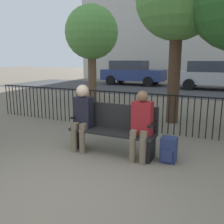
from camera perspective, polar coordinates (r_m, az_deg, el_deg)
ground_plane at (r=3.50m, az=-12.26°, el=-18.32°), size 80.00×80.00×0.00m
park_bench at (r=4.69m, az=0.41°, el=-3.51°), size 1.63×0.45×0.92m
seated_person_0 at (r=4.81m, az=-6.79°, el=-0.34°), size 0.34×0.39×1.28m
seated_person_1 at (r=4.32m, az=6.72°, el=-2.38°), size 0.34×0.39×1.22m
backpack at (r=4.45m, az=12.78°, el=-8.45°), size 0.26×0.26×0.44m
fence_railing at (r=6.13m, az=6.51°, el=0.80°), size 9.01×0.03×0.95m
tree_0 at (r=10.34m, az=-4.69°, el=17.47°), size 2.10×2.10×3.82m
street_surface at (r=14.59m, az=17.53°, el=4.69°), size 24.00×6.00×0.01m
parked_car_0 at (r=17.15m, az=4.63°, el=9.05°), size 4.20×1.94×1.62m
parked_car_2 at (r=15.42m, az=22.23°, el=7.86°), size 4.20×1.94×1.62m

